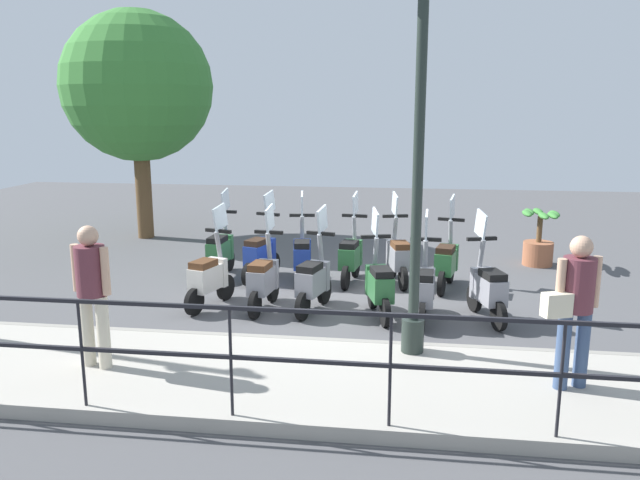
{
  "coord_description": "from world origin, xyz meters",
  "views": [
    {
      "loc": [
        -9.4,
        -0.81,
        2.97
      ],
      "look_at": [
        0.2,
        0.5,
        0.9
      ],
      "focal_mm": 35.0,
      "sensor_mm": 36.0,
      "label": 1
    }
  ],
  "objects": [
    {
      "name": "promenade_walkway",
      "position": [
        -3.15,
        0.0,
        0.07
      ],
      "size": [
        2.2,
        20.0,
        0.15
      ],
      "color": "#A39E93",
      "rests_on": "ground_plane"
    },
    {
      "name": "scooter_far_2",
      "position": [
        0.93,
        0.07,
        0.48
      ],
      "size": [
        1.23,
        0.44,
        1.54
      ],
      "rotation": [
        0.0,
        0.0,
        -0.13
      ],
      "color": "black",
      "rests_on": "ground_plane"
    },
    {
      "name": "ground_plane",
      "position": [
        0.0,
        0.0,
        0.0
      ],
      "size": [
        28.0,
        28.0,
        0.0
      ],
      "primitive_type": "plane",
      "color": "#4C4C4F"
    },
    {
      "name": "scooter_near_5",
      "position": [
        -0.68,
        2.05,
        0.48
      ],
      "size": [
        1.2,
        0.54,
        1.54
      ],
      "rotation": [
        0.0,
        0.0,
        -0.29
      ],
      "color": "black",
      "rests_on": "ground_plane"
    },
    {
      "name": "scooter_far_1",
      "position": [
        1.0,
        -0.73,
        0.48
      ],
      "size": [
        1.21,
        0.51,
        1.54
      ],
      "rotation": [
        0.0,
        0.0,
        0.24
      ],
      "color": "black",
      "rests_on": "ground_plane"
    },
    {
      "name": "scooter_far_5",
      "position": [
        1.04,
        2.4,
        0.48
      ],
      "size": [
        1.23,
        0.44,
        1.54
      ],
      "rotation": [
        0.0,
        0.0,
        -0.06
      ],
      "color": "black",
      "rests_on": "ground_plane"
    },
    {
      "name": "scooter_near_4",
      "position": [
        -0.69,
        1.22,
        0.48
      ],
      "size": [
        1.23,
        0.44,
        1.54
      ],
      "rotation": [
        0.0,
        0.0,
        -0.11
      ],
      "color": "black",
      "rests_on": "ground_plane"
    },
    {
      "name": "fence_railing",
      "position": [
        -4.2,
        0.0,
        0.9
      ],
      "size": [
        0.04,
        16.03,
        1.07
      ],
      "color": "black",
      "rests_on": "promenade_walkway"
    },
    {
      "name": "scooter_near_1",
      "position": [
        -0.89,
        -1.12,
        0.48
      ],
      "size": [
        1.23,
        0.44,
        1.54
      ],
      "rotation": [
        0.0,
        0.0,
        -0.06
      ],
      "color": "black",
      "rests_on": "ground_plane"
    },
    {
      "name": "scooter_near_2",
      "position": [
        -0.79,
        -0.49,
        0.48
      ],
      "size": [
        1.21,
        0.52,
        1.54
      ],
      "rotation": [
        0.0,
        0.0,
        0.26
      ],
      "color": "black",
      "rests_on": "ground_plane"
    },
    {
      "name": "lamp_post_near",
      "position": [
        -2.4,
        -0.95,
        2.21
      ],
      "size": [
        0.26,
        0.9,
        4.62
      ],
      "color": "#232D28",
      "rests_on": "promenade_walkway"
    },
    {
      "name": "tree_large",
      "position": [
        4.13,
        5.12,
        3.4
      ],
      "size": [
        3.31,
        3.31,
        5.08
      ],
      "color": "brown",
      "rests_on": "ground_plane"
    },
    {
      "name": "pedestrian_with_bag",
      "position": [
        -3.16,
        -2.53,
        1.08
      ],
      "size": [
        0.46,
        0.61,
        1.59
      ],
      "rotation": [
        0.0,
        0.0,
        0.37
      ],
      "color": "#384C70",
      "rests_on": "promenade_walkway"
    },
    {
      "name": "potted_palm",
      "position": [
        2.67,
        -3.38,
        0.45
      ],
      "size": [
        1.06,
        0.66,
        1.05
      ],
      "color": "#9E5B3D",
      "rests_on": "ground_plane"
    },
    {
      "name": "scooter_near_3",
      "position": [
        -0.67,
        0.48,
        0.48
      ],
      "size": [
        1.21,
        0.52,
        1.54
      ],
      "rotation": [
        0.0,
        0.0,
        -0.25
      ],
      "color": "black",
      "rests_on": "ground_plane"
    },
    {
      "name": "scooter_far_3",
      "position": [
        0.85,
        0.9,
        0.48
      ],
      "size": [
        1.23,
        0.46,
        1.54
      ],
      "rotation": [
        0.0,
        0.0,
        0.15
      ],
      "color": "black",
      "rests_on": "ground_plane"
    },
    {
      "name": "scooter_near_0",
      "position": [
        -0.74,
        -2.0,
        0.48
      ],
      "size": [
        1.2,
        0.54,
        1.54
      ],
      "rotation": [
        0.0,
        0.0,
        0.3
      ],
      "color": "black",
      "rests_on": "ground_plane"
    },
    {
      "name": "pedestrian_distant",
      "position": [
        -3.31,
        2.52,
        1.08
      ],
      "size": [
        0.39,
        0.48,
        1.59
      ],
      "rotation": [
        0.0,
        0.0,
        2.89
      ],
      "color": "beige",
      "rests_on": "promenade_walkway"
    },
    {
      "name": "scooter_far_0",
      "position": [
        0.79,
        -1.53,
        0.48
      ],
      "size": [
        1.21,
        0.51,
        1.54
      ],
      "rotation": [
        0.0,
        0.0,
        -0.23
      ],
      "color": "black",
      "rests_on": "ground_plane"
    },
    {
      "name": "scooter_far_4",
      "position": [
        0.9,
        1.63,
        0.48
      ],
      "size": [
        1.2,
        0.54,
        1.54
      ],
      "rotation": [
        0.0,
        0.0,
        -0.29
      ],
      "color": "black",
      "rests_on": "ground_plane"
    }
  ]
}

